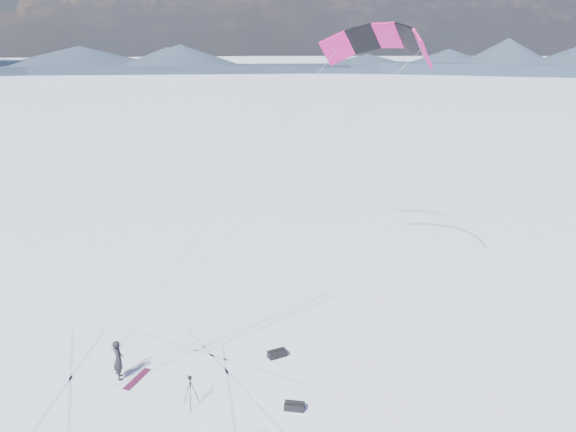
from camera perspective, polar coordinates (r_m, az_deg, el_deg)
ground at (r=23.35m, az=-9.36°, el=-16.93°), size 1800.00×1800.00×0.00m
horizon_hills at (r=21.77m, az=-9.76°, el=-9.94°), size 704.84×706.81×8.12m
snow_tracks at (r=22.73m, az=-9.76°, el=-17.98°), size 17.62×14.39×0.01m
snowkiter at (r=24.66m, az=-16.68°, el=-15.49°), size 0.48×0.66×1.68m
snowboard at (r=24.38m, az=-15.09°, el=-15.69°), size 1.39×1.26×0.04m
tripod at (r=22.02m, az=-9.89°, el=-16.73°), size 0.54×0.62×1.25m
gear_bag_a at (r=25.01m, az=-1.12°, el=-13.79°), size 0.82×0.41×0.36m
gear_bag_b at (r=21.90m, az=0.65°, el=-18.74°), size 0.80×0.75×0.34m
power_kite at (r=30.05m, az=9.43°, el=16.91°), size 16.28×6.87×12.72m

